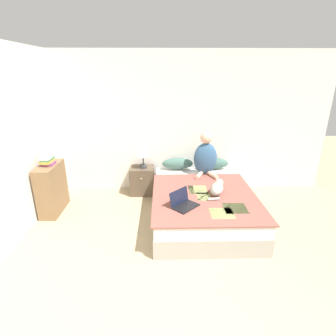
{
  "coord_description": "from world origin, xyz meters",
  "views": [
    {
      "loc": [
        -0.32,
        -1.11,
        2.18
      ],
      "look_at": [
        -0.23,
        2.59,
        0.81
      ],
      "focal_mm": 28.0,
      "sensor_mm": 36.0,
      "label": 1
    }
  ],
  "objects_px": {
    "cat_tabby": "(217,188)",
    "table_lamp": "(143,153)",
    "bed": "(202,203)",
    "person_sitting": "(205,157)",
    "pillow_far": "(213,163)",
    "bookshelf": "(52,188)",
    "pillow_near": "(178,163)",
    "book_stack_top": "(47,161)",
    "nightstand": "(142,180)",
    "laptop_open": "(183,203)"
  },
  "relations": [
    {
      "from": "person_sitting",
      "to": "table_lamp",
      "type": "relative_size",
      "value": 1.91
    },
    {
      "from": "cat_tabby",
      "to": "bed",
      "type": "bearing_deg",
      "value": 73.48
    },
    {
      "from": "cat_tabby",
      "to": "table_lamp",
      "type": "xyz_separation_m",
      "value": [
        -1.16,
        1.0,
        0.25
      ]
    },
    {
      "from": "table_lamp",
      "to": "bookshelf",
      "type": "height_order",
      "value": "table_lamp"
    },
    {
      "from": "pillow_far",
      "to": "nightstand",
      "type": "distance_m",
      "value": 1.37
    },
    {
      "from": "bed",
      "to": "nightstand",
      "type": "bearing_deg",
      "value": 139.01
    },
    {
      "from": "pillow_far",
      "to": "bookshelf",
      "type": "distance_m",
      "value": 2.84
    },
    {
      "from": "table_lamp",
      "to": "book_stack_top",
      "type": "height_order",
      "value": "book_stack_top"
    },
    {
      "from": "laptop_open",
      "to": "book_stack_top",
      "type": "height_order",
      "value": "book_stack_top"
    },
    {
      "from": "bed",
      "to": "person_sitting",
      "type": "relative_size",
      "value": 2.78
    },
    {
      "from": "pillow_far",
      "to": "laptop_open",
      "type": "relative_size",
      "value": 1.36
    },
    {
      "from": "bed",
      "to": "laptop_open",
      "type": "height_order",
      "value": "laptop_open"
    },
    {
      "from": "pillow_far",
      "to": "cat_tabby",
      "type": "distance_m",
      "value": 1.1
    },
    {
      "from": "pillow_near",
      "to": "book_stack_top",
      "type": "relative_size",
      "value": 2.39
    },
    {
      "from": "laptop_open",
      "to": "bookshelf",
      "type": "height_order",
      "value": "bookshelf"
    },
    {
      "from": "laptop_open",
      "to": "pillow_far",
      "type": "bearing_deg",
      "value": 20.31
    },
    {
      "from": "book_stack_top",
      "to": "bed",
      "type": "bearing_deg",
      "value": -5.13
    },
    {
      "from": "person_sitting",
      "to": "pillow_far",
      "type": "bearing_deg",
      "value": 54.38
    },
    {
      "from": "pillow_far",
      "to": "person_sitting",
      "type": "height_order",
      "value": "person_sitting"
    },
    {
      "from": "cat_tabby",
      "to": "table_lamp",
      "type": "height_order",
      "value": "table_lamp"
    },
    {
      "from": "pillow_near",
      "to": "person_sitting",
      "type": "bearing_deg",
      "value": -30.55
    },
    {
      "from": "pillow_near",
      "to": "book_stack_top",
      "type": "bearing_deg",
      "value": -161.0
    },
    {
      "from": "laptop_open",
      "to": "table_lamp",
      "type": "height_order",
      "value": "table_lamp"
    },
    {
      "from": "pillow_far",
      "to": "cat_tabby",
      "type": "height_order",
      "value": "pillow_far"
    },
    {
      "from": "person_sitting",
      "to": "book_stack_top",
      "type": "distance_m",
      "value": 2.58
    },
    {
      "from": "nightstand",
      "to": "bookshelf",
      "type": "xyz_separation_m",
      "value": [
        -1.41,
        -0.65,
        0.14
      ]
    },
    {
      "from": "pillow_far",
      "to": "pillow_near",
      "type": "bearing_deg",
      "value": 180.0
    },
    {
      "from": "pillow_far",
      "to": "bed",
      "type": "bearing_deg",
      "value": -109.73
    },
    {
      "from": "bed",
      "to": "person_sitting",
      "type": "bearing_deg",
      "value": 78.31
    },
    {
      "from": "cat_tabby",
      "to": "laptop_open",
      "type": "bearing_deg",
      "value": 148.29
    },
    {
      "from": "pillow_near",
      "to": "nightstand",
      "type": "relative_size",
      "value": 1.11
    },
    {
      "from": "cat_tabby",
      "to": "nightstand",
      "type": "height_order",
      "value": "cat_tabby"
    },
    {
      "from": "person_sitting",
      "to": "laptop_open",
      "type": "height_order",
      "value": "person_sitting"
    },
    {
      "from": "bed",
      "to": "person_sitting",
      "type": "distance_m",
      "value": 0.87
    },
    {
      "from": "laptop_open",
      "to": "nightstand",
      "type": "relative_size",
      "value": 0.82
    },
    {
      "from": "pillow_near",
      "to": "bookshelf",
      "type": "height_order",
      "value": "bookshelf"
    },
    {
      "from": "cat_tabby",
      "to": "nightstand",
      "type": "bearing_deg",
      "value": 72.12
    },
    {
      "from": "laptop_open",
      "to": "bookshelf",
      "type": "bearing_deg",
      "value": 114.91
    },
    {
      "from": "pillow_near",
      "to": "bookshelf",
      "type": "relative_size",
      "value": 0.71
    },
    {
      "from": "pillow_far",
      "to": "cat_tabby",
      "type": "relative_size",
      "value": 1.31
    },
    {
      "from": "book_stack_top",
      "to": "pillow_near",
      "type": "bearing_deg",
      "value": 19.0
    },
    {
      "from": "bed",
      "to": "cat_tabby",
      "type": "xyz_separation_m",
      "value": [
        0.19,
        -0.16,
        0.33
      ]
    },
    {
      "from": "pillow_far",
      "to": "laptop_open",
      "type": "distance_m",
      "value": 1.61
    },
    {
      "from": "person_sitting",
      "to": "nightstand",
      "type": "relative_size",
      "value": 1.47
    },
    {
      "from": "pillow_far",
      "to": "book_stack_top",
      "type": "height_order",
      "value": "book_stack_top"
    },
    {
      "from": "nightstand",
      "to": "person_sitting",
      "type": "bearing_deg",
      "value": -10.79
    },
    {
      "from": "laptop_open",
      "to": "bookshelf",
      "type": "xyz_separation_m",
      "value": [
        -2.07,
        0.75,
        -0.11
      ]
    },
    {
      "from": "bookshelf",
      "to": "pillow_far",
      "type": "bearing_deg",
      "value": 14.53
    },
    {
      "from": "pillow_far",
      "to": "bookshelf",
      "type": "bearing_deg",
      "value": -165.47
    },
    {
      "from": "bed",
      "to": "pillow_near",
      "type": "distance_m",
      "value": 1.04
    }
  ]
}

